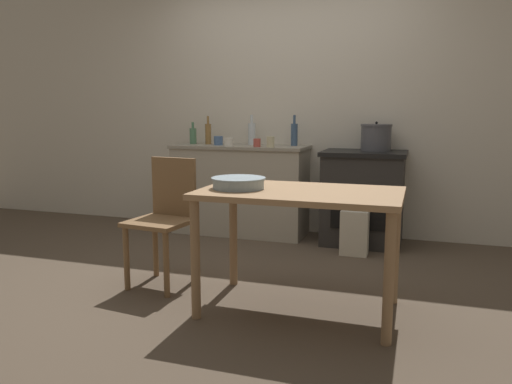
{
  "coord_description": "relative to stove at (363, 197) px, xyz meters",
  "views": [
    {
      "loc": [
        1.25,
        -3.37,
        1.22
      ],
      "look_at": [
        0.0,
        0.41,
        0.58
      ],
      "focal_mm": 35.0,
      "sensor_mm": 36.0,
      "label": 1
    }
  ],
  "objects": [
    {
      "name": "bottle_left",
      "position": [
        -1.76,
        0.08,
        0.54
      ],
      "size": [
        0.07,
        0.07,
        0.22
      ],
      "color": "#517F5B",
      "rests_on": "counter_cabinet"
    },
    {
      "name": "bottle_center_left",
      "position": [
        -1.14,
        0.15,
        0.57
      ],
      "size": [
        0.07,
        0.07,
        0.3
      ],
      "color": "silver",
      "rests_on": "counter_cabinet"
    },
    {
      "name": "mixing_bowl_large",
      "position": [
        -0.56,
        -1.81,
        0.36
      ],
      "size": [
        0.33,
        0.33,
        0.07
      ],
      "color": "#93A8B2",
      "rests_on": "work_table"
    },
    {
      "name": "counter_cabinet",
      "position": [
        -1.22,
        0.03,
        0.01
      ],
      "size": [
        1.35,
        0.54,
        0.89
      ],
      "color": "#B2A893",
      "rests_on": "ground_plane"
    },
    {
      "name": "ground_plane",
      "position": [
        -0.76,
        -1.27,
        -0.43
      ],
      "size": [
        14.0,
        14.0,
        0.0
      ],
      "primitive_type": "plane",
      "color": "brown"
    },
    {
      "name": "work_table",
      "position": [
        -0.19,
        -1.76,
        0.22
      ],
      "size": [
        1.2,
        0.72,
        0.75
      ],
      "color": "#A87F56",
      "rests_on": "ground_plane"
    },
    {
      "name": "stove",
      "position": [
        0.0,
        0.0,
        0.0
      ],
      "size": [
        0.75,
        0.59,
        0.86
      ],
      "color": "#2D2B28",
      "rests_on": "ground_plane"
    },
    {
      "name": "cup_center_right",
      "position": [
        -0.99,
        -0.15,
        0.5
      ],
      "size": [
        0.07,
        0.07,
        0.08
      ],
      "primitive_type": "cylinder",
      "color": "#B74C42",
      "rests_on": "counter_cabinet"
    },
    {
      "name": "stock_pot",
      "position": [
        0.09,
        0.08,
        0.55
      ],
      "size": [
        0.29,
        0.29,
        0.27
      ],
      "color": "#4C4C51",
      "rests_on": "stove"
    },
    {
      "name": "cup_mid_right",
      "position": [
        -1.29,
        -0.14,
        0.5
      ],
      "size": [
        0.09,
        0.09,
        0.08
      ],
      "primitive_type": "cylinder",
      "color": "silver",
      "rests_on": "counter_cabinet"
    },
    {
      "name": "cup_center",
      "position": [
        -1.44,
        -0.02,
        0.5
      ],
      "size": [
        0.09,
        0.09,
        0.09
      ],
      "primitive_type": "cylinder",
      "color": "#4C6B99",
      "rests_on": "counter_cabinet"
    },
    {
      "name": "flour_sack",
      "position": [
        -0.02,
        -0.42,
        -0.24
      ],
      "size": [
        0.23,
        0.16,
        0.39
      ],
      "primitive_type": "cube",
      "color": "beige",
      "rests_on": "ground_plane"
    },
    {
      "name": "wall_back",
      "position": [
        -0.76,
        0.31,
        0.84
      ],
      "size": [
        8.0,
        0.07,
        2.55
      ],
      "color": "beige",
      "rests_on": "ground_plane"
    },
    {
      "name": "bottle_far_left",
      "position": [
        -0.7,
        0.13,
        0.57
      ],
      "size": [
        0.07,
        0.07,
        0.3
      ],
      "color": "#3D5675",
      "rests_on": "counter_cabinet"
    },
    {
      "name": "cup_right",
      "position": [
        -0.85,
        -0.16,
        0.51
      ],
      "size": [
        0.07,
        0.07,
        0.1
      ],
      "primitive_type": "cylinder",
      "color": "beige",
      "rests_on": "counter_cabinet"
    },
    {
      "name": "chair",
      "position": [
        -1.2,
        -1.57,
        0.05
      ],
      "size": [
        0.44,
        0.44,
        0.9
      ],
      "rotation": [
        0.0,
        0.0,
        -0.12
      ],
      "color": "olive",
      "rests_on": "ground_plane"
    },
    {
      "name": "bottle_mid_left",
      "position": [
        -1.59,
        0.07,
        0.57
      ],
      "size": [
        0.06,
        0.06,
        0.29
      ],
      "color": "olive",
      "rests_on": "counter_cabinet"
    }
  ]
}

